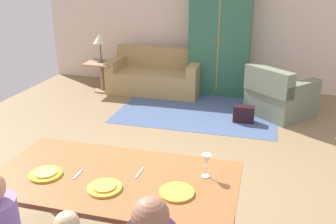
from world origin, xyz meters
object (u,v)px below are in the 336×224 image
at_px(plate_near_woman, 177,192).
at_px(table_lamp, 100,39).
at_px(dining_table, 115,184).
at_px(plate_near_child, 105,188).
at_px(handbag, 244,114).
at_px(couch, 156,76).
at_px(armoire, 220,38).
at_px(plate_near_man, 46,174).
at_px(armchair, 279,96).
at_px(wine_glass, 206,161).
at_px(side_table, 102,72).

height_order(plate_near_woman, table_lamp, table_lamp).
distance_m(dining_table, plate_near_child, 0.20).
relative_size(plate_near_child, handbag, 0.78).
height_order(plate_near_child, handbag, plate_near_child).
distance_m(couch, table_lamp, 1.26).
bearing_deg(armoire, plate_near_man, -98.24).
bearing_deg(armoire, plate_near_woman, -85.99).
relative_size(plate_near_woman, armoire, 0.12).
xyz_separation_m(plate_near_man, armchair, (1.81, 3.80, -0.45)).
bearing_deg(wine_glass, plate_near_woman, -119.59).
bearing_deg(couch, plate_near_woman, -71.39).
bearing_deg(handbag, plate_near_man, -111.20).
bearing_deg(plate_near_child, couch, 102.30).
distance_m(wine_glass, table_lamp, 4.77).
height_order(armchair, table_lamp, table_lamp).
distance_m(armchair, handbag, 0.72).
relative_size(dining_table, couch, 1.08).
bearing_deg(couch, armchair, -16.97).
xyz_separation_m(plate_near_child, armchair, (1.30, 3.86, -0.45)).
bearing_deg(plate_near_woman, handbag, 85.39).
relative_size(plate_near_woman, couch, 0.14).
height_order(table_lamp, handbag, table_lamp).
bearing_deg(dining_table, armchair, 70.59).
distance_m(dining_table, wine_glass, 0.73).
xyz_separation_m(couch, table_lamp, (-1.01, -0.26, 0.71)).
xyz_separation_m(dining_table, plate_near_man, (-0.51, -0.12, 0.08)).
bearing_deg(handbag, dining_table, -103.64).
bearing_deg(dining_table, plate_near_child, -90.00).
relative_size(side_table, handbag, 1.81).
bearing_deg(couch, handbag, -33.11).
distance_m(plate_near_child, handbag, 3.55).
distance_m(plate_near_child, armchair, 4.10).
bearing_deg(couch, side_table, -165.66).
height_order(plate_near_man, plate_near_woman, same).
relative_size(armoire, handbag, 6.56).
height_order(plate_near_man, wine_glass, wine_glass).
height_order(plate_near_woman, armoire, armoire).
height_order(couch, handbag, couch).
bearing_deg(plate_near_woman, armchair, 78.31).
bearing_deg(dining_table, wine_glass, 14.97).
bearing_deg(plate_near_child, plate_near_man, 173.35).
xyz_separation_m(plate_near_man, armoire, (0.69, 4.79, 0.28)).
relative_size(plate_near_woman, table_lamp, 0.46).
height_order(wine_glass, table_lamp, table_lamp).
distance_m(armoire, table_lamp, 2.25).
height_order(plate_near_child, armoire, armoire).
bearing_deg(wine_glass, table_lamp, 124.18).
relative_size(wine_glass, couch, 0.11).
relative_size(armchair, handbag, 3.77).
height_order(dining_table, wine_glass, wine_glass).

